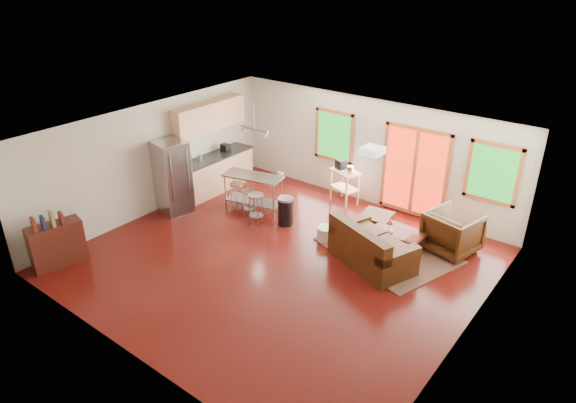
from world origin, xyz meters
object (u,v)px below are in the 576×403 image
Objects in this scene: island at (253,186)px; kitchen_cart at (344,175)px; refrigerator at (173,177)px; rug at (388,250)px; loveseat at (370,249)px; armchair at (453,230)px; coffee_table at (399,233)px; ottoman at (376,223)px.

kitchen_cart is at bearing 47.54° from island.
refrigerator is 1.17× the size of island.
loveseat reaches higher than rug.
armchair reaches higher than loveseat.
coffee_table is at bearing 29.19° from refrigerator.
refrigerator reaches higher than rug.
island is (-3.42, 0.41, 0.26)m from loveseat.
loveseat is 1.77× the size of coffee_table.
rug is 1.70× the size of island.
kitchen_cart is (-2.99, 0.60, 0.25)m from armchair.
rug is at bearing -35.22° from kitchen_cart.
kitchen_cart reaches higher than armchair.
refrigerator reaches higher than loveseat.
rug is 2.35× the size of kitchen_cart.
refrigerator is 1.88m from island.
rug is at bearing -116.20° from coffee_table.
ottoman is 0.36× the size of refrigerator.
ottoman is 4.80m from refrigerator.
loveseat is at bearing -47.11° from kitchen_cart.
coffee_table is at bearing 7.76° from island.
island reaches higher than coffee_table.
island is 1.39× the size of kitchen_cart.
ottoman is (-1.64, -0.20, -0.28)m from armchair.
coffee_table is 3.63m from island.
island is at bearing 50.39° from refrigerator.
kitchen_cart is (-1.97, 1.39, 0.73)m from rug.
kitchen_cart is at bearing 54.67° from refrigerator.
refrigerator is 1.62× the size of kitchen_cart.
loveseat is at bearing -94.34° from rug.
loveseat is 3.46m from island.
loveseat is 1.27× the size of island.
kitchen_cart is at bearing 153.72° from loveseat.
coffee_table is at bearing 100.55° from loveseat.
coffee_table is 0.72× the size of island.
armchair is 0.56× the size of refrigerator.
rug is at bearing -43.65° from ottoman.
coffee_table is 1.08m from armchair.
ottoman is at bearing 16.58° from island.
loveseat is at bearing -65.82° from ottoman.
kitchen_cart is at bearing 149.38° from ottoman.
rug is at bearing 51.06° from armchair.
island reaches higher than ottoman.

